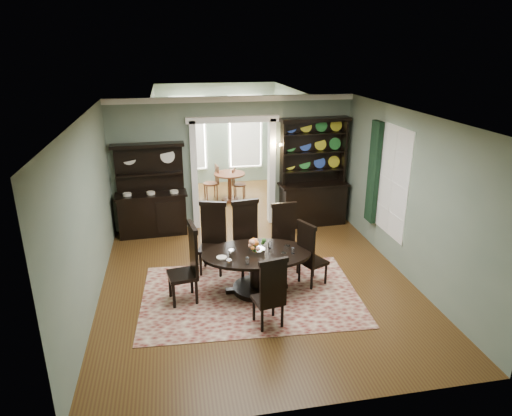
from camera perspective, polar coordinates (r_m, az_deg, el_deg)
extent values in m
cube|color=brown|center=(8.31, 0.23, -9.58)|extent=(5.50, 6.00, 0.01)
cube|color=white|center=(7.31, 0.27, 11.37)|extent=(5.50, 6.00, 0.01)
cube|color=gray|center=(7.68, -20.34, -1.06)|extent=(0.01, 6.00, 3.00)
cube|color=gray|center=(8.61, 18.54, 1.37)|extent=(0.01, 6.00, 3.00)
cube|color=gray|center=(5.04, 6.84, -11.16)|extent=(5.50, 0.01, 3.00)
cube|color=gray|center=(10.43, -12.87, 5.07)|extent=(1.85, 0.01, 3.00)
cube|color=gray|center=(10.90, 6.73, 6.07)|extent=(1.85, 0.01, 3.00)
cube|color=gray|center=(10.28, -2.98, 12.44)|extent=(1.80, 0.01, 0.50)
cube|color=white|center=(10.20, -2.96, 13.46)|extent=(5.50, 0.10, 0.12)
cube|color=brown|center=(12.61, -3.85, 0.96)|extent=(3.50, 3.50, 0.01)
cube|color=white|center=(11.98, -4.19, 14.68)|extent=(3.50, 3.50, 0.01)
cube|color=gray|center=(12.13, -12.31, 7.17)|extent=(0.01, 3.50, 3.00)
cube|color=gray|center=(12.52, 4.04, 7.97)|extent=(0.01, 3.50, 3.00)
cube|color=gray|center=(13.91, -4.89, 9.15)|extent=(3.50, 0.01, 3.00)
cube|color=white|center=(13.79, -8.43, 9.13)|extent=(1.05, 0.06, 2.20)
cube|color=white|center=(13.96, -1.35, 9.47)|extent=(1.05, 0.06, 2.20)
cube|color=white|center=(10.50, -7.72, 4.08)|extent=(0.14, 0.25, 2.50)
cube|color=white|center=(10.73, 1.94, 4.60)|extent=(0.14, 0.25, 2.50)
cube|color=white|center=(10.31, -2.96, 11.06)|extent=(2.08, 0.25, 0.14)
cube|color=white|center=(9.07, 16.77, 3.16)|extent=(0.02, 1.10, 2.00)
cube|color=white|center=(9.07, 16.69, 3.16)|extent=(0.01, 1.22, 2.12)
cube|color=black|center=(9.62, 14.49, 4.31)|extent=(0.10, 0.35, 2.10)
cube|color=#C67834|center=(10.52, 2.34, 7.65)|extent=(0.08, 0.05, 0.18)
sphere|color=#FFD88C|center=(10.34, 1.99, 7.89)|extent=(0.07, 0.07, 0.07)
sphere|color=#FFD88C|center=(10.39, 3.08, 7.92)|extent=(0.07, 0.07, 0.07)
cube|color=maroon|center=(7.99, -0.70, -10.81)|extent=(3.80, 2.67, 0.01)
ellipsoid|color=black|center=(7.78, 0.10, -5.76)|extent=(1.94, 1.29, 0.05)
cylinder|color=black|center=(7.79, 0.10, -5.98)|extent=(1.83, 1.83, 0.03)
cylinder|color=black|center=(7.93, 0.10, -7.97)|extent=(0.24, 0.24, 0.65)
cylinder|color=black|center=(8.09, 0.10, -10.01)|extent=(0.83, 0.83, 0.10)
cylinder|color=white|center=(7.80, 0.14, -5.28)|extent=(0.27, 0.27, 0.05)
cube|color=black|center=(8.57, -5.51, -5.12)|extent=(0.59, 0.57, 0.06)
cube|color=black|center=(8.59, -5.32, -2.06)|extent=(0.47, 0.19, 0.80)
cube|color=black|center=(8.44, -5.41, 0.53)|extent=(0.51, 0.22, 0.08)
cylinder|color=black|center=(8.55, -6.94, -7.00)|extent=(0.05, 0.05, 0.47)
cylinder|color=black|center=(8.47, -4.48, -7.16)|extent=(0.05, 0.05, 0.47)
cylinder|color=black|center=(8.87, -6.40, -5.93)|extent=(0.05, 0.05, 0.47)
cylinder|color=black|center=(8.80, -4.03, -6.08)|extent=(0.05, 0.05, 0.47)
cube|color=black|center=(8.55, -0.89, -5.01)|extent=(0.55, 0.53, 0.06)
cube|color=black|center=(8.56, -1.35, -1.91)|extent=(0.48, 0.13, 0.82)
cube|color=black|center=(8.42, -1.38, 0.74)|extent=(0.53, 0.15, 0.08)
cylinder|color=black|center=(8.44, -1.68, -7.19)|extent=(0.05, 0.05, 0.48)
cylinder|color=black|center=(8.55, 0.74, -6.80)|extent=(0.05, 0.05, 0.48)
cylinder|color=black|center=(8.76, -2.45, -6.12)|extent=(0.05, 0.05, 0.48)
cylinder|color=black|center=(8.87, -0.11, -5.77)|extent=(0.05, 0.05, 0.48)
cube|color=black|center=(8.61, 3.79, -5.03)|extent=(0.48, 0.46, 0.06)
cube|color=black|center=(8.63, 3.47, -2.09)|extent=(0.46, 0.07, 0.78)
cube|color=black|center=(8.49, 3.53, 0.41)|extent=(0.50, 0.09, 0.08)
cylinder|color=black|center=(8.51, 2.94, -7.05)|extent=(0.05, 0.05, 0.46)
cylinder|color=black|center=(8.61, 5.26, -6.79)|extent=(0.05, 0.05, 0.46)
cylinder|color=black|center=(8.82, 2.30, -6.02)|extent=(0.05, 0.05, 0.46)
cylinder|color=black|center=(8.91, 4.54, -5.78)|extent=(0.05, 0.05, 0.46)
cube|color=black|center=(7.70, -9.20, -8.30)|extent=(0.53, 0.54, 0.06)
cube|color=black|center=(7.55, -7.82, -5.31)|extent=(0.13, 0.48, 0.81)
cube|color=black|center=(7.38, -7.97, -2.39)|extent=(0.15, 0.52, 0.08)
cylinder|color=black|center=(7.95, -10.70, -9.39)|extent=(0.05, 0.05, 0.48)
cylinder|color=black|center=(7.63, -10.22, -10.71)|extent=(0.05, 0.05, 0.48)
cylinder|color=black|center=(8.01, -8.04, -9.02)|extent=(0.05, 0.05, 0.48)
cylinder|color=black|center=(7.69, -7.44, -10.31)|extent=(0.05, 0.05, 0.48)
cube|color=black|center=(8.22, 7.14, -6.67)|extent=(0.55, 0.56, 0.06)
cube|color=black|center=(7.95, 6.25, -4.64)|extent=(0.22, 0.41, 0.72)
cube|color=black|center=(7.80, 6.35, -2.15)|extent=(0.25, 0.45, 0.07)
cylinder|color=black|center=(8.31, 8.72, -8.09)|extent=(0.05, 0.05, 0.43)
cylinder|color=black|center=(8.53, 7.17, -7.25)|extent=(0.05, 0.05, 0.43)
cylinder|color=black|center=(8.11, 6.97, -8.77)|extent=(0.05, 0.05, 0.43)
cylinder|color=black|center=(8.33, 5.44, -7.88)|extent=(0.05, 0.05, 0.43)
cube|color=black|center=(7.05, 1.51, -11.43)|extent=(0.49, 0.48, 0.05)
cube|color=black|center=(6.72, 2.17, -9.51)|extent=(0.42, 0.13, 0.71)
cube|color=black|center=(6.55, 2.22, -6.72)|extent=(0.46, 0.15, 0.07)
cylinder|color=black|center=(7.34, 2.17, -11.95)|extent=(0.05, 0.05, 0.42)
cylinder|color=black|center=(7.23, -0.26, -12.48)|extent=(0.05, 0.05, 0.42)
cylinder|color=black|center=(7.09, 3.30, -13.25)|extent=(0.05, 0.05, 0.42)
cylinder|color=black|center=(6.98, 0.78, -13.83)|extent=(0.05, 0.05, 0.42)
cube|color=black|center=(10.48, -12.79, -0.83)|extent=(1.49, 0.57, 0.92)
cube|color=black|center=(10.33, -12.99, 1.65)|extent=(1.59, 0.62, 0.05)
cube|color=black|center=(10.37, -13.20, 4.89)|extent=(1.47, 0.14, 1.08)
cube|color=black|center=(10.31, -13.17, 4.17)|extent=(1.43, 0.32, 0.04)
cube|color=black|center=(10.14, -13.46, 7.64)|extent=(1.58, 0.39, 0.07)
cube|color=black|center=(10.90, 7.10, 0.48)|extent=(1.53, 0.61, 0.97)
cube|color=black|center=(10.75, 7.21, 2.96)|extent=(1.64, 0.67, 0.04)
cube|color=black|center=(10.76, 7.03, 7.07)|extent=(1.50, 0.14, 1.46)
cube|color=black|center=(10.46, 3.36, 6.81)|extent=(0.07, 0.28, 1.50)
cube|color=black|center=(10.90, 10.90, 7.03)|extent=(0.07, 0.28, 1.50)
cube|color=black|center=(10.50, 7.42, 10.91)|extent=(1.63, 0.42, 0.09)
cube|color=black|center=(10.76, 7.11, 4.71)|extent=(1.52, 0.35, 0.03)
cube|color=black|center=(10.66, 7.21, 6.94)|extent=(1.52, 0.35, 0.03)
cube|color=black|center=(10.57, 7.31, 9.21)|extent=(1.52, 0.35, 0.03)
cylinder|color=#582B19|center=(12.35, -3.34, 4.26)|extent=(0.84, 0.84, 0.04)
cylinder|color=#582B19|center=(12.45, -3.31, 2.63)|extent=(0.11, 0.11, 0.74)
cylinder|color=#582B19|center=(12.56, -3.28, 1.08)|extent=(0.46, 0.46, 0.06)
cylinder|color=#582B19|center=(12.57, -5.69, 3.05)|extent=(0.41, 0.41, 0.04)
cube|color=#582B19|center=(12.54, -4.92, 4.24)|extent=(0.08, 0.37, 0.51)
cylinder|color=#582B19|center=(12.74, -6.42, 2.18)|extent=(0.04, 0.04, 0.46)
cylinder|color=#582B19|center=(12.48, -6.14, 1.81)|extent=(0.04, 0.04, 0.46)
cylinder|color=#582B19|center=(12.80, -5.18, 2.31)|extent=(0.04, 0.04, 0.46)
cylinder|color=#582B19|center=(12.54, -4.87, 1.94)|extent=(0.04, 0.04, 0.46)
cylinder|color=#582B19|center=(12.59, -2.08, 2.92)|extent=(0.36, 0.36, 0.04)
cube|color=#582B19|center=(12.56, -2.82, 3.93)|extent=(0.13, 0.32, 0.45)
cylinder|color=#582B19|center=(12.51, -1.60, 1.85)|extent=(0.03, 0.03, 0.40)
cylinder|color=#582B19|center=(12.75, -1.41, 2.20)|extent=(0.03, 0.03, 0.40)
cylinder|color=#582B19|center=(12.56, -2.74, 1.90)|extent=(0.03, 0.03, 0.40)
cylinder|color=#582B19|center=(12.79, -2.53, 2.24)|extent=(0.03, 0.03, 0.40)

